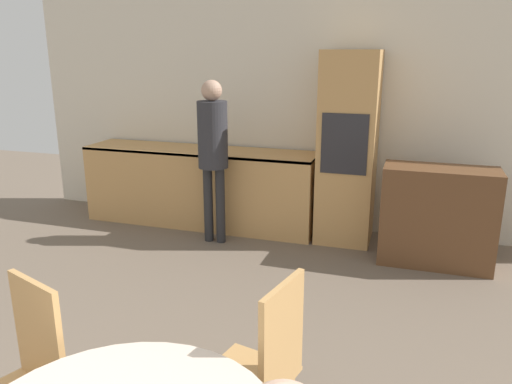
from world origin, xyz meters
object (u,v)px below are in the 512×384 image
(sideboard, at_px, (437,217))
(chair_far_right, at_px, (265,365))
(chair_far_left, at_px, (25,375))
(person_standing, at_px, (213,143))
(oven_unit, at_px, (348,149))

(sideboard, distance_m, chair_far_right, 2.93)
(chair_far_left, height_order, person_standing, person_standing)
(chair_far_left, distance_m, chair_far_right, 1.10)
(sideboard, bearing_deg, person_standing, -177.28)
(oven_unit, height_order, chair_far_left, oven_unit)
(oven_unit, distance_m, chair_far_left, 3.76)
(oven_unit, distance_m, person_standing, 1.40)
(person_standing, bearing_deg, oven_unit, 20.94)
(oven_unit, distance_m, sideboard, 1.13)
(chair_far_left, height_order, chair_far_right, same)
(chair_far_left, bearing_deg, chair_far_right, 42.04)
(oven_unit, relative_size, chair_far_left, 2.01)
(chair_far_left, bearing_deg, oven_unit, 95.40)
(chair_far_right, bearing_deg, chair_far_left, -55.39)
(sideboard, relative_size, person_standing, 0.61)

